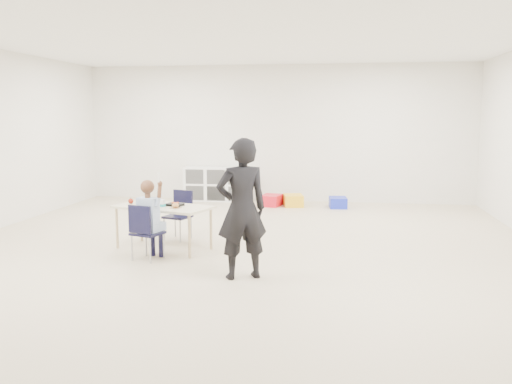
# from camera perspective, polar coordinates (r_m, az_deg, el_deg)

# --- Properties ---
(room) EXTENTS (9.00, 9.02, 2.80)m
(room) POSITION_cam_1_polar(r_m,az_deg,el_deg) (6.81, -2.19, 4.94)
(room) COLOR beige
(room) RESTS_ON ground
(table) EXTENTS (1.41, 0.99, 0.58)m
(table) POSITION_cam_1_polar(r_m,az_deg,el_deg) (7.33, -9.68, -3.66)
(table) COLOR beige
(table) RESTS_ON ground
(chair_near) EXTENTS (0.42, 0.41, 0.70)m
(chair_near) POSITION_cam_1_polar(r_m,az_deg,el_deg) (6.81, -11.34, -4.14)
(chair_near) COLOR black
(chair_near) RESTS_ON ground
(chair_far) EXTENTS (0.42, 0.41, 0.70)m
(chair_far) POSITION_cam_1_polar(r_m,az_deg,el_deg) (7.83, -8.27, -2.47)
(chair_far) COLOR black
(chair_far) RESTS_ON ground
(child) EXTENTS (0.59, 0.59, 1.10)m
(child) POSITION_cam_1_polar(r_m,az_deg,el_deg) (6.77, -11.39, -2.47)
(child) COLOR #BCD6FF
(child) RESTS_ON chair_near
(lunch_tray_near) EXTENTS (0.26, 0.22, 0.03)m
(lunch_tray_near) POSITION_cam_1_polar(r_m,az_deg,el_deg) (7.26, -8.58, -1.32)
(lunch_tray_near) COLOR black
(lunch_tray_near) RESTS_ON table
(lunch_tray_far) EXTENTS (0.26, 0.22, 0.03)m
(lunch_tray_far) POSITION_cam_1_polar(r_m,az_deg,el_deg) (7.51, -11.49, -1.08)
(lunch_tray_far) COLOR black
(lunch_tray_far) RESTS_ON table
(milk_carton) EXTENTS (0.09, 0.09, 0.10)m
(milk_carton) POSITION_cam_1_polar(r_m,az_deg,el_deg) (7.17, -9.90, -1.19)
(milk_carton) COLOR white
(milk_carton) RESTS_ON table
(bread_roll) EXTENTS (0.09, 0.09, 0.07)m
(bread_roll) POSITION_cam_1_polar(r_m,az_deg,el_deg) (7.07, -8.48, -1.41)
(bread_roll) COLOR tan
(bread_roll) RESTS_ON table
(apple_near) EXTENTS (0.07, 0.07, 0.07)m
(apple_near) POSITION_cam_1_polar(r_m,az_deg,el_deg) (7.38, -9.97, -1.03)
(apple_near) COLOR maroon
(apple_near) RESTS_ON table
(apple_far) EXTENTS (0.07, 0.07, 0.07)m
(apple_far) POSITION_cam_1_polar(r_m,az_deg,el_deg) (7.53, -13.04, -0.94)
(apple_far) COLOR maroon
(apple_far) RESTS_ON table
(cubby_shelf) EXTENTS (1.40, 0.40, 0.70)m
(cubby_shelf) POSITION_cam_1_polar(r_m,az_deg,el_deg) (11.32, -4.02, 0.84)
(cubby_shelf) COLOR white
(cubby_shelf) RESTS_ON ground
(adult) EXTENTS (0.67, 0.58, 1.54)m
(adult) POSITION_cam_1_polar(r_m,az_deg,el_deg) (5.85, -1.50, -1.79)
(adult) COLOR black
(adult) RESTS_ON ground
(bin_red) EXTENTS (0.43, 0.51, 0.22)m
(bin_red) POSITION_cam_1_polar(r_m,az_deg,el_deg) (10.68, 1.63, -0.88)
(bin_red) COLOR red
(bin_red) RESTS_ON ground
(bin_yellow) EXTENTS (0.45, 0.53, 0.23)m
(bin_yellow) POSITION_cam_1_polar(r_m,az_deg,el_deg) (10.68, 3.94, -0.89)
(bin_yellow) COLOR yellow
(bin_yellow) RESTS_ON ground
(bin_blue) EXTENTS (0.36, 0.45, 0.20)m
(bin_blue) POSITION_cam_1_polar(r_m,az_deg,el_deg) (10.59, 8.62, -1.10)
(bin_blue) COLOR #1A2AC7
(bin_blue) RESTS_ON ground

